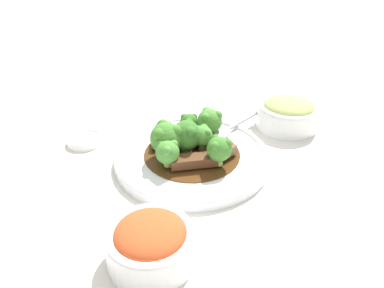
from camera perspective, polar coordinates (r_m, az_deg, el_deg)
name	(u,v)px	position (r m, az deg, el deg)	size (l,w,h in m)	color
ground_plane	(192,161)	(0.63, 0.00, -2.62)	(4.00, 4.00, 0.00)	silver
main_plate	(192,156)	(0.63, 0.00, -1.86)	(0.26, 0.26, 0.02)	white
beef_strip_0	(196,138)	(0.65, 0.55, 0.98)	(0.06, 0.04, 0.01)	brown
beef_strip_1	(194,161)	(0.59, 0.34, -2.54)	(0.08, 0.05, 0.02)	#56331E
beef_strip_2	(218,147)	(0.62, 4.01, -0.45)	(0.06, 0.06, 0.02)	brown
beef_strip_3	(171,141)	(0.64, -3.18, 0.44)	(0.07, 0.04, 0.01)	brown
broccoli_floret_0	(166,138)	(0.60, -3.97, 0.99)	(0.05, 0.05, 0.06)	#7FA84C
broccoli_floret_1	(189,122)	(0.67, -0.43, 3.32)	(0.03, 0.03, 0.04)	#7FA84C
broccoli_floret_2	(186,136)	(0.60, -0.94, 1.28)	(0.05, 0.05, 0.06)	#8EB756
broccoli_floret_3	(219,149)	(0.58, 4.18, -0.70)	(0.04, 0.04, 0.05)	#8EB756
broccoli_floret_4	(167,152)	(0.58, -3.77, -1.20)	(0.04, 0.04, 0.04)	#8EB756
broccoli_floret_5	(202,136)	(0.61, 1.57, 1.29)	(0.03, 0.03, 0.05)	#7FA84C
broccoli_floret_6	(210,120)	(0.65, 2.71, 3.60)	(0.04, 0.04, 0.05)	#7FA84C
serving_spoon	(223,131)	(0.67, 4.82, 2.06)	(0.14, 0.18, 0.01)	#B7B7BC
side_bowl_kimchi	(151,242)	(0.45, -6.33, -14.69)	(0.11, 0.11, 0.06)	white
side_bowl_appetizer	(288,113)	(0.75, 14.40, 4.63)	(0.12, 0.12, 0.06)	white
sauce_dish	(84,140)	(0.71, -16.07, 0.63)	(0.06, 0.06, 0.01)	white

